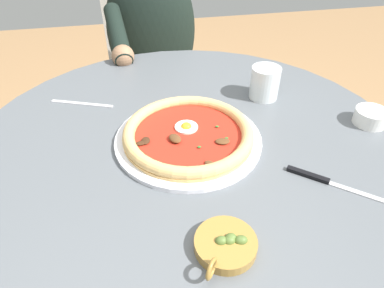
{
  "coord_description": "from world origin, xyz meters",
  "views": [
    {
      "loc": [
        -0.11,
        -0.58,
        1.2
      ],
      "look_at": [
        0.01,
        0.0,
        0.73
      ],
      "focal_mm": 31.93,
      "sensor_mm": 36.0,
      "label": 1
    }
  ],
  "objects_px": {
    "olive_pan": "(226,244)",
    "cafe_chair_diner": "(151,56)",
    "pizza_on_plate": "(188,135)",
    "ramekin_capers": "(371,116)",
    "steak_knife": "(323,180)",
    "diner_person": "(155,78)",
    "dining_table": "(189,184)",
    "water_glass": "(264,85)",
    "fork_utensil": "(82,104)"
  },
  "relations": [
    {
      "from": "olive_pan",
      "to": "cafe_chair_diner",
      "type": "height_order",
      "value": "cafe_chair_diner"
    },
    {
      "from": "pizza_on_plate",
      "to": "steak_knife",
      "type": "relative_size",
      "value": 2.01
    },
    {
      "from": "water_glass",
      "to": "diner_person",
      "type": "bearing_deg",
      "value": 111.87
    },
    {
      "from": "pizza_on_plate",
      "to": "diner_person",
      "type": "distance_m",
      "value": 0.78
    },
    {
      "from": "cafe_chair_diner",
      "to": "olive_pan",
      "type": "bearing_deg",
      "value": -89.17
    },
    {
      "from": "water_glass",
      "to": "fork_utensil",
      "type": "xyz_separation_m",
      "value": [
        -0.47,
        0.05,
        -0.03
      ]
    },
    {
      "from": "dining_table",
      "to": "cafe_chair_diner",
      "type": "height_order",
      "value": "cafe_chair_diner"
    },
    {
      "from": "pizza_on_plate",
      "to": "steak_knife",
      "type": "distance_m",
      "value": 0.29
    },
    {
      "from": "pizza_on_plate",
      "to": "olive_pan",
      "type": "bearing_deg",
      "value": -88.57
    },
    {
      "from": "pizza_on_plate",
      "to": "ramekin_capers",
      "type": "relative_size",
      "value": 4.31
    },
    {
      "from": "cafe_chair_diner",
      "to": "dining_table",
      "type": "bearing_deg",
      "value": -89.37
    },
    {
      "from": "water_glass",
      "to": "pizza_on_plate",
      "type": "bearing_deg",
      "value": -146.91
    },
    {
      "from": "dining_table",
      "to": "fork_utensil",
      "type": "relative_size",
      "value": 6.27
    },
    {
      "from": "cafe_chair_diner",
      "to": "diner_person",
      "type": "bearing_deg",
      "value": -89.97
    },
    {
      "from": "olive_pan",
      "to": "diner_person",
      "type": "relative_size",
      "value": 0.1
    },
    {
      "from": "steak_knife",
      "to": "cafe_chair_diner",
      "type": "xyz_separation_m",
      "value": [
        -0.24,
        1.06,
        -0.2
      ]
    },
    {
      "from": "ramekin_capers",
      "to": "olive_pan",
      "type": "distance_m",
      "value": 0.5
    },
    {
      "from": "cafe_chair_diner",
      "to": "steak_knife",
      "type": "bearing_deg",
      "value": -77.31
    },
    {
      "from": "dining_table",
      "to": "ramekin_capers",
      "type": "bearing_deg",
      "value": -1.94
    },
    {
      "from": "dining_table",
      "to": "pizza_on_plate",
      "type": "distance_m",
      "value": 0.15
    },
    {
      "from": "steak_knife",
      "to": "fork_utensil",
      "type": "bearing_deg",
      "value": 141.35
    },
    {
      "from": "dining_table",
      "to": "steak_knife",
      "type": "distance_m",
      "value": 0.32
    },
    {
      "from": "dining_table",
      "to": "olive_pan",
      "type": "xyz_separation_m",
      "value": [
        0.01,
        -0.28,
        0.14
      ]
    },
    {
      "from": "water_glass",
      "to": "diner_person",
      "type": "xyz_separation_m",
      "value": [
        -0.24,
        0.59,
        -0.26
      ]
    },
    {
      "from": "dining_table",
      "to": "diner_person",
      "type": "xyz_separation_m",
      "value": [
        -0.01,
        0.74,
        -0.09
      ]
    },
    {
      "from": "pizza_on_plate",
      "to": "water_glass",
      "type": "relative_size",
      "value": 3.86
    },
    {
      "from": "pizza_on_plate",
      "to": "steak_knife",
      "type": "height_order",
      "value": "pizza_on_plate"
    },
    {
      "from": "diner_person",
      "to": "ramekin_capers",
      "type": "bearing_deg",
      "value": -59.76
    },
    {
      "from": "steak_knife",
      "to": "ramekin_capers",
      "type": "distance_m",
      "value": 0.26
    },
    {
      "from": "water_glass",
      "to": "ramekin_capers",
      "type": "distance_m",
      "value": 0.26
    },
    {
      "from": "dining_table",
      "to": "diner_person",
      "type": "bearing_deg",
      "value": 90.75
    },
    {
      "from": "ramekin_capers",
      "to": "fork_utensil",
      "type": "height_order",
      "value": "ramekin_capers"
    },
    {
      "from": "ramekin_capers",
      "to": "diner_person",
      "type": "bearing_deg",
      "value": 120.24
    },
    {
      "from": "water_glass",
      "to": "cafe_chair_diner",
      "type": "xyz_separation_m",
      "value": [
        -0.24,
        0.74,
        -0.23
      ]
    },
    {
      "from": "pizza_on_plate",
      "to": "fork_utensil",
      "type": "xyz_separation_m",
      "value": [
        -0.24,
        0.2,
        -0.02
      ]
    },
    {
      "from": "dining_table",
      "to": "diner_person",
      "type": "height_order",
      "value": "diner_person"
    },
    {
      "from": "ramekin_capers",
      "to": "cafe_chair_diner",
      "type": "distance_m",
      "value": 1.03
    },
    {
      "from": "dining_table",
      "to": "pizza_on_plate",
      "type": "bearing_deg",
      "value": 21.21
    },
    {
      "from": "steak_knife",
      "to": "olive_pan",
      "type": "height_order",
      "value": "olive_pan"
    },
    {
      "from": "olive_pan",
      "to": "cafe_chair_diner",
      "type": "distance_m",
      "value": 1.19
    },
    {
      "from": "water_glass",
      "to": "ramekin_capers",
      "type": "xyz_separation_m",
      "value": [
        0.2,
        -0.16,
        -0.02
      ]
    },
    {
      "from": "water_glass",
      "to": "cafe_chair_diner",
      "type": "bearing_deg",
      "value": 107.72
    },
    {
      "from": "ramekin_capers",
      "to": "olive_pan",
      "type": "xyz_separation_m",
      "value": [
        -0.42,
        -0.27,
        -0.01
      ]
    },
    {
      "from": "ramekin_capers",
      "to": "cafe_chair_diner",
      "type": "relative_size",
      "value": 0.08
    },
    {
      "from": "ramekin_capers",
      "to": "cafe_chair_diner",
      "type": "bearing_deg",
      "value": 115.89
    },
    {
      "from": "pizza_on_plate",
      "to": "fork_utensil",
      "type": "height_order",
      "value": "pizza_on_plate"
    },
    {
      "from": "ramekin_capers",
      "to": "diner_person",
      "type": "relative_size",
      "value": 0.06
    },
    {
      "from": "ramekin_capers",
      "to": "diner_person",
      "type": "height_order",
      "value": "diner_person"
    },
    {
      "from": "water_glass",
      "to": "ramekin_capers",
      "type": "height_order",
      "value": "water_glass"
    },
    {
      "from": "diner_person",
      "to": "cafe_chair_diner",
      "type": "xyz_separation_m",
      "value": [
        -0.0,
        0.15,
        0.03
      ]
    }
  ]
}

